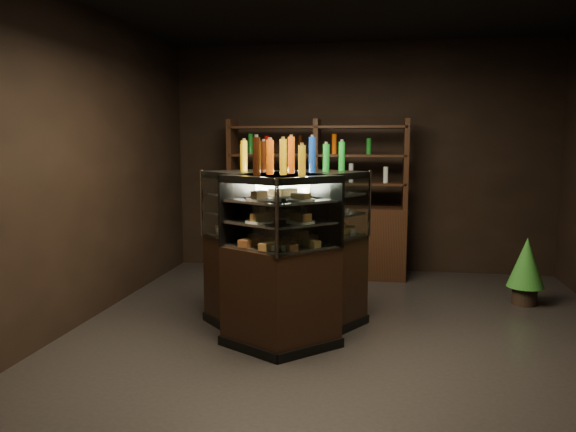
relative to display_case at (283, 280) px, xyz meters
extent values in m
plane|color=black|center=(0.57, 0.20, -0.49)|extent=(5.00, 5.00, 0.00)
cube|color=black|center=(0.57, 2.70, 1.01)|extent=(5.00, 0.02, 3.00)
cube|color=black|center=(0.57, -2.30, 1.01)|extent=(5.00, 0.02, 3.00)
cube|color=black|center=(-1.93, 0.20, 1.01)|extent=(0.02, 5.00, 3.00)
cube|color=black|center=(0.13, 0.02, -0.06)|extent=(1.22, 1.45, 0.85)
cube|color=black|center=(0.13, 0.02, -0.45)|extent=(1.26, 1.49, 0.08)
cube|color=black|center=(0.13, 0.02, 0.93)|extent=(1.22, 1.45, 0.06)
cube|color=silver|center=(0.13, 0.02, 0.37)|extent=(1.15, 1.38, 0.02)
cube|color=silver|center=(0.13, 0.02, 0.57)|extent=(1.15, 1.38, 0.02)
cube|color=silver|center=(0.13, 0.02, 0.75)|extent=(1.15, 1.38, 0.02)
cube|color=white|center=(0.42, -0.15, 0.66)|extent=(0.67, 1.12, 0.60)
cylinder|color=silver|center=(0.74, 0.41, 0.66)|extent=(0.03, 0.03, 0.62)
cylinder|color=silver|center=(0.08, -0.71, 0.66)|extent=(0.03, 0.03, 0.62)
cube|color=black|center=(-0.13, -0.01, -0.06)|extent=(1.37, 1.39, 0.85)
cube|color=black|center=(-0.13, -0.01, -0.45)|extent=(1.41, 1.43, 0.08)
cube|color=black|center=(-0.13, -0.01, 0.93)|extent=(1.37, 1.39, 0.06)
cube|color=silver|center=(-0.13, -0.01, 0.37)|extent=(1.29, 1.32, 0.02)
cube|color=silver|center=(-0.13, -0.01, 0.57)|extent=(1.29, 1.32, 0.02)
cube|color=silver|center=(-0.13, -0.01, 0.75)|extent=(1.29, 1.32, 0.02)
cube|color=white|center=(-0.38, -0.24, 0.66)|extent=(0.90, 0.95, 0.60)
cylinder|color=silver|center=(0.08, -0.71, 0.66)|extent=(0.03, 0.03, 0.62)
cylinder|color=silver|center=(-0.82, 0.23, 0.66)|extent=(0.03, 0.03, 0.62)
cube|color=#C98648|center=(-0.12, -0.47, 0.41)|extent=(0.17, 0.20, 0.06)
cube|color=#C98648|center=(-0.03, -0.31, 0.41)|extent=(0.17, 0.20, 0.06)
cube|color=#C98648|center=(0.07, -0.16, 0.41)|extent=(0.17, 0.20, 0.06)
cube|color=#C98648|center=(0.16, 0.00, 0.41)|extent=(0.17, 0.20, 0.06)
cube|color=#C98648|center=(0.25, 0.16, 0.41)|extent=(0.17, 0.20, 0.06)
cube|color=#C98648|center=(0.35, 0.31, 0.41)|extent=(0.17, 0.20, 0.06)
cube|color=#C98648|center=(0.44, 0.47, 0.41)|extent=(0.17, 0.20, 0.06)
cylinder|color=white|center=(-0.12, -0.41, 0.59)|extent=(0.24, 0.24, 0.02)
cube|color=#C98648|center=(-0.12, -0.41, 0.62)|extent=(0.16, 0.19, 0.05)
cylinder|color=white|center=(0.05, -0.12, 0.59)|extent=(0.24, 0.24, 0.02)
cube|color=#C98648|center=(0.05, -0.12, 0.62)|extent=(0.16, 0.19, 0.05)
cylinder|color=white|center=(0.22, 0.16, 0.59)|extent=(0.24, 0.24, 0.02)
cube|color=#C98648|center=(0.22, 0.16, 0.62)|extent=(0.16, 0.19, 0.05)
cylinder|color=white|center=(0.39, 0.44, 0.59)|extent=(0.24, 0.24, 0.02)
cube|color=#C98648|center=(0.39, 0.44, 0.62)|extent=(0.16, 0.19, 0.05)
cylinder|color=white|center=(-0.12, -0.41, 0.77)|extent=(0.24, 0.24, 0.02)
cube|color=#C98648|center=(-0.12, -0.41, 0.80)|extent=(0.16, 0.19, 0.05)
cylinder|color=white|center=(0.05, -0.12, 0.77)|extent=(0.24, 0.24, 0.02)
cube|color=#C98648|center=(0.05, -0.12, 0.80)|extent=(0.16, 0.19, 0.05)
cylinder|color=white|center=(0.22, 0.16, 0.77)|extent=(0.24, 0.24, 0.02)
cube|color=#C98648|center=(0.22, 0.16, 0.80)|extent=(0.16, 0.19, 0.05)
cylinder|color=white|center=(0.39, 0.44, 0.77)|extent=(0.24, 0.24, 0.02)
cube|color=#C98648|center=(0.39, 0.44, 0.80)|extent=(0.16, 0.19, 0.05)
cube|color=#C98648|center=(-0.53, 0.36, 0.41)|extent=(0.19, 0.19, 0.06)
cube|color=#C98648|center=(-0.41, 0.23, 0.41)|extent=(0.19, 0.19, 0.06)
cube|color=#C98648|center=(-0.28, 0.10, 0.41)|extent=(0.19, 0.19, 0.06)
cube|color=#C98648|center=(-0.16, -0.04, 0.41)|extent=(0.19, 0.19, 0.06)
cube|color=#C98648|center=(-0.03, -0.17, 0.41)|extent=(0.19, 0.19, 0.06)
cube|color=#C98648|center=(0.09, -0.30, 0.41)|extent=(0.19, 0.19, 0.06)
cube|color=#C98648|center=(0.22, -0.43, 0.41)|extent=(0.19, 0.19, 0.06)
cylinder|color=white|center=(-0.47, 0.34, 0.59)|extent=(0.24, 0.24, 0.02)
cube|color=#C98648|center=(-0.47, 0.34, 0.62)|extent=(0.18, 0.18, 0.05)
cylinder|color=white|center=(-0.25, 0.11, 0.59)|extent=(0.24, 0.24, 0.02)
cube|color=#C98648|center=(-0.25, 0.11, 0.62)|extent=(0.18, 0.18, 0.05)
cylinder|color=white|center=(-0.02, -0.13, 0.59)|extent=(0.24, 0.24, 0.02)
cube|color=#C98648|center=(-0.02, -0.13, 0.62)|extent=(0.18, 0.18, 0.05)
cylinder|color=white|center=(0.21, -0.37, 0.59)|extent=(0.24, 0.24, 0.02)
cube|color=#C98648|center=(0.21, -0.37, 0.62)|extent=(0.18, 0.18, 0.05)
cylinder|color=white|center=(-0.47, 0.34, 0.77)|extent=(0.24, 0.24, 0.02)
cube|color=#C98648|center=(-0.47, 0.34, 0.80)|extent=(0.18, 0.18, 0.05)
cylinder|color=white|center=(-0.25, 0.11, 0.77)|extent=(0.24, 0.24, 0.02)
cube|color=#C98648|center=(-0.25, 0.11, 0.80)|extent=(0.18, 0.18, 0.05)
cylinder|color=white|center=(-0.02, -0.13, 0.77)|extent=(0.24, 0.24, 0.02)
cube|color=#C98648|center=(-0.02, -0.13, 0.80)|extent=(0.18, 0.18, 0.05)
cylinder|color=white|center=(0.21, -0.37, 0.77)|extent=(0.24, 0.24, 0.02)
cube|color=#C98648|center=(0.21, -0.37, 0.80)|extent=(0.18, 0.18, 0.05)
cylinder|color=#147223|center=(-0.15, -0.45, 1.10)|extent=(0.06, 0.06, 0.28)
cylinder|color=silver|center=(-0.15, -0.45, 1.25)|extent=(0.03, 0.03, 0.02)
cylinder|color=yellow|center=(-0.03, -0.26, 1.10)|extent=(0.06, 0.06, 0.28)
cylinder|color=silver|center=(-0.03, -0.26, 1.25)|extent=(0.03, 0.03, 0.02)
cylinder|color=#D8590A|center=(0.08, -0.08, 1.10)|extent=(0.06, 0.06, 0.28)
cylinder|color=silver|center=(0.08, -0.08, 1.25)|extent=(0.03, 0.03, 0.02)
cylinder|color=#B20C0A|center=(0.19, 0.11, 1.10)|extent=(0.06, 0.06, 0.28)
cylinder|color=silver|center=(0.19, 0.11, 1.25)|extent=(0.03, 0.03, 0.02)
cylinder|color=#0F38B2|center=(0.30, 0.30, 1.10)|extent=(0.06, 0.06, 0.28)
cylinder|color=silver|center=(0.30, 0.30, 1.25)|extent=(0.03, 0.03, 0.02)
cylinder|color=silver|center=(0.41, 0.49, 1.10)|extent=(0.06, 0.06, 0.28)
cylinder|color=silver|center=(0.41, 0.49, 1.25)|extent=(0.03, 0.03, 0.02)
cylinder|color=#147223|center=(-0.51, 0.38, 1.10)|extent=(0.06, 0.06, 0.28)
cylinder|color=silver|center=(-0.51, 0.38, 1.25)|extent=(0.03, 0.03, 0.02)
cylinder|color=yellow|center=(-0.36, 0.22, 1.10)|extent=(0.06, 0.06, 0.28)
cylinder|color=silver|center=(-0.36, 0.22, 1.25)|extent=(0.03, 0.03, 0.02)
cylinder|color=#D8590A|center=(-0.21, 0.07, 1.10)|extent=(0.06, 0.06, 0.28)
cylinder|color=silver|center=(-0.21, 0.07, 1.25)|extent=(0.03, 0.03, 0.02)
cylinder|color=#B20C0A|center=(-0.06, -0.09, 1.10)|extent=(0.06, 0.06, 0.28)
cylinder|color=silver|center=(-0.06, -0.09, 1.25)|extent=(0.03, 0.03, 0.02)
cylinder|color=#0F38B2|center=(0.09, -0.25, 1.10)|extent=(0.06, 0.06, 0.28)
cylinder|color=silver|center=(0.09, -0.25, 1.25)|extent=(0.03, 0.03, 0.02)
cylinder|color=silver|center=(0.24, -0.41, 1.10)|extent=(0.06, 0.06, 0.28)
cylinder|color=silver|center=(0.24, -0.41, 1.25)|extent=(0.03, 0.03, 0.02)
cylinder|color=black|center=(2.38, 1.32, -0.39)|extent=(0.25, 0.25, 0.19)
cone|color=#1A5E21|center=(2.38, 1.32, -0.03)|extent=(0.38, 0.38, 0.53)
cone|color=#1A5E21|center=(2.38, 1.32, 0.14)|extent=(0.30, 0.30, 0.37)
cube|color=black|center=(0.04, 2.25, -0.04)|extent=(2.27, 0.42, 0.90)
cube|color=black|center=(-1.06, 2.26, 0.96)|extent=(0.06, 0.38, 1.10)
cube|color=black|center=(0.04, 2.25, 0.96)|extent=(0.06, 0.38, 1.10)
cube|color=black|center=(1.14, 2.25, 0.96)|extent=(0.06, 0.38, 1.10)
cube|color=black|center=(0.04, 2.25, 0.71)|extent=(2.22, 0.38, 0.03)
cube|color=black|center=(0.04, 2.25, 1.06)|extent=(2.22, 0.38, 0.03)
cube|color=black|center=(0.04, 2.25, 1.41)|extent=(2.22, 0.38, 0.03)
cylinder|color=#147223|center=(-0.82, 2.26, 0.84)|extent=(0.06, 0.06, 0.22)
cylinder|color=yellow|center=(-0.61, 2.26, 0.84)|extent=(0.06, 0.06, 0.22)
cylinder|color=#D8590A|center=(-0.39, 2.25, 0.84)|extent=(0.06, 0.06, 0.22)
cylinder|color=#B20C0A|center=(-0.18, 2.25, 0.84)|extent=(0.06, 0.06, 0.22)
cylinder|color=#0F38B2|center=(0.04, 2.25, 0.84)|extent=(0.06, 0.06, 0.22)
cylinder|color=silver|center=(0.25, 2.25, 0.84)|extent=(0.06, 0.06, 0.22)
cylinder|color=black|center=(0.47, 2.25, 0.84)|extent=(0.06, 0.06, 0.22)
cylinder|color=#147223|center=(0.68, 2.25, 0.84)|extent=(0.06, 0.06, 0.22)
cylinder|color=yellow|center=(0.90, 2.25, 0.84)|extent=(0.06, 0.06, 0.22)
camera|label=1|loc=(0.86, -4.82, 1.24)|focal=35.00mm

